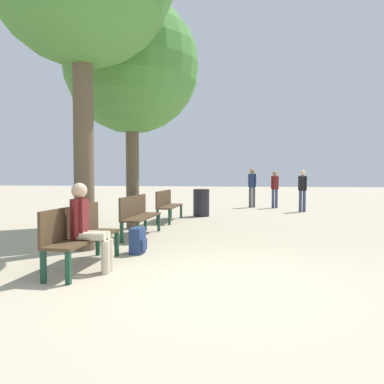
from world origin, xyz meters
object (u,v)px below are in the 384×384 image
bench_row_2 (167,203)px  pedestrian_mid (275,187)px  bench_row_0 (79,232)px  pedestrian_near (252,185)px  person_seated (87,224)px  bench_row_1 (138,213)px  pedestrian_far (302,188)px  tree_row_1 (132,67)px  trash_bin (201,203)px  backpack (138,241)px

bench_row_2 → pedestrian_mid: bearing=55.7°
pedestrian_mid → bench_row_0: bearing=-107.7°
bench_row_0 → pedestrian_near: bearing=77.1°
person_seated → bench_row_2: bearing=92.2°
bench_row_2 → bench_row_1: bearing=-90.0°
pedestrian_far → tree_row_1: bearing=-133.1°
person_seated → trash_bin: person_seated is taller
bench_row_1 → person_seated: (0.23, -3.05, 0.14)m
bench_row_0 → backpack: bench_row_0 is taller
bench_row_2 → pedestrian_far: size_ratio=1.14×
bench_row_1 → bench_row_2: same height
pedestrian_mid → pedestrian_far: (0.92, -1.48, 0.00)m
tree_row_1 → backpack: bearing=-70.1°
backpack → pedestrian_near: (1.93, 9.73, 0.73)m
backpack → pedestrian_near: size_ratio=0.27×
bench_row_0 → trash_bin: bearing=83.4°
bench_row_2 → pedestrian_near: pedestrian_near is taller
bench_row_1 → pedestrian_mid: size_ratio=1.14×
bench_row_1 → tree_row_1: (-0.51, 1.19, 3.56)m
bench_row_2 → pedestrian_mid: (3.41, 5.00, 0.35)m
bench_row_2 → pedestrian_mid: 6.06m
bench_row_2 → pedestrian_near: bearing=64.3°
pedestrian_near → bench_row_0: bearing=-102.9°
tree_row_1 → trash_bin: bearing=66.6°
trash_bin → pedestrian_far: bearing=30.8°
person_seated → pedestrian_near: pedestrian_near is taller
tree_row_1 → pedestrian_far: 7.78m
pedestrian_near → pedestrian_far: pedestrian_near is taller
bench_row_1 → person_seated: bearing=-85.8°
bench_row_0 → person_seated: (0.23, -0.21, 0.14)m
trash_bin → tree_row_1: bearing=-113.4°
pedestrian_near → pedestrian_mid: 0.94m
pedestrian_near → pedestrian_far: (1.85, -1.63, -0.06)m
pedestrian_near → trash_bin: 4.09m
trash_bin → person_seated: bearing=-94.7°
bench_row_1 → tree_row_1: size_ratio=0.30×
bench_row_0 → pedestrian_mid: size_ratio=1.14×
pedestrian_mid → pedestrian_near: bearing=170.8°
bench_row_2 → person_seated: person_seated is taller
bench_row_1 → pedestrian_mid: pedestrian_mid is taller
backpack → pedestrian_far: (3.78, 8.11, 0.67)m
pedestrian_near → pedestrian_far: bearing=-41.3°
backpack → trash_bin: 6.03m
backpack → pedestrian_near: pedestrian_near is taller
pedestrian_near → pedestrian_mid: (0.93, -0.15, -0.06)m
tree_row_1 → backpack: 4.97m
bench_row_2 → tree_row_1: 3.96m
bench_row_1 → tree_row_1: 3.79m
bench_row_2 → backpack: bearing=-83.2°
bench_row_0 → pedestrian_mid: 11.22m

